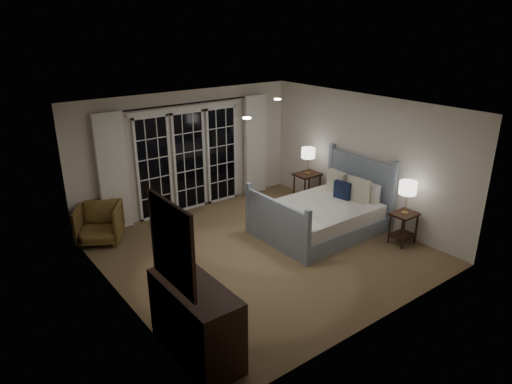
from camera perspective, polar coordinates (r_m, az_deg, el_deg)
floor at (r=8.06m, az=0.76°, el=-7.39°), size 5.00×5.00×0.00m
ceiling at (r=7.23m, az=0.85°, el=10.38°), size 5.00×5.00×0.00m
wall_left at (r=6.43m, az=-17.08°, el=-3.58°), size 0.02×5.00×2.50m
wall_right at (r=9.23m, az=13.17°, el=4.15°), size 0.02×5.00×2.50m
wall_back at (r=9.55m, az=-8.50°, el=5.02°), size 5.00×0.02×2.50m
wall_front at (r=5.94m, az=15.89°, el=-5.52°), size 5.00×0.02×2.50m
french_doors at (r=9.56m, az=-8.33°, el=4.05°), size 2.50×0.04×2.20m
curtain_rod at (r=9.25m, az=-8.52°, el=10.87°), size 3.50×0.03×0.03m
curtain_left at (r=8.84m, az=-17.45°, el=2.31°), size 0.55×0.10×2.25m
curtain_right at (r=10.34m, az=-0.11°, el=5.89°), size 0.55×0.10×2.25m
downlight_a at (r=8.18m, az=2.72°, el=11.51°), size 0.12×0.12×0.01m
downlight_b at (r=6.56m, az=-1.15°, el=9.23°), size 0.12×0.12×0.01m
bed at (r=8.75m, az=8.28°, el=-2.88°), size 2.22×1.59×1.29m
nightstand_left at (r=8.58m, az=17.96°, el=-3.79°), size 0.45×0.36×0.59m
nightstand_right at (r=9.99m, az=6.40°, el=1.05°), size 0.53×0.43×0.69m
lamp_left at (r=8.33m, az=18.46°, el=0.46°), size 0.31×0.31×0.59m
lamp_right at (r=9.78m, az=6.55°, el=4.83°), size 0.29×0.29×0.57m
armchair at (r=8.73m, az=-18.99°, el=-3.70°), size 1.05×1.05×0.71m
dresser at (r=5.64m, az=-7.54°, el=-15.61°), size 0.57×1.34×0.95m
mirror at (r=4.98m, az=-10.48°, el=-6.45°), size 0.05×0.85×1.00m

